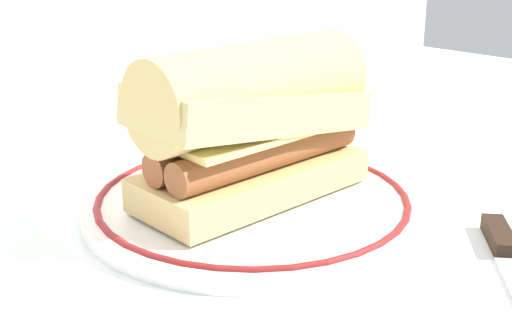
# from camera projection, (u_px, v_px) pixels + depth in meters

# --- Properties ---
(ground_plane) EXTENTS (1.50, 1.50, 0.00)m
(ground_plane) POSITION_uv_depth(u_px,v_px,m) (264.00, 206.00, 0.57)
(ground_plane) COLOR white
(plate) EXTENTS (0.27, 0.27, 0.01)m
(plate) POSITION_uv_depth(u_px,v_px,m) (256.00, 203.00, 0.56)
(plate) COLOR white
(plate) RESTS_ON ground_plane
(sausage_sandwich) EXTENTS (0.20, 0.09, 0.12)m
(sausage_sandwich) POSITION_uv_depth(u_px,v_px,m) (256.00, 119.00, 0.54)
(sausage_sandwich) COLOR #D4B771
(sausage_sandwich) RESTS_ON plate
(salt_shaker) EXTENTS (0.03, 0.03, 0.07)m
(salt_shaker) POSITION_uv_depth(u_px,v_px,m) (178.00, 106.00, 0.74)
(salt_shaker) COLOR white
(salt_shaker) RESTS_ON ground_plane
(butter_knife) EXTENTS (0.13, 0.11, 0.01)m
(butter_knife) POSITION_uv_depth(u_px,v_px,m) (510.00, 260.00, 0.47)
(butter_knife) COLOR silver
(butter_knife) RESTS_ON ground_plane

